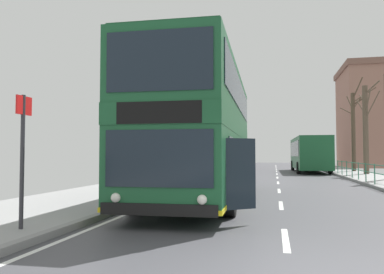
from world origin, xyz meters
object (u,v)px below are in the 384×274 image
Objects in this scene: background_bus_far_lane at (309,153)px; bus_stop_sign_near at (23,146)px; double_decker_bus_main at (202,133)px; bare_tree_far_02 at (354,128)px; bare_tree_far_00 at (366,127)px.

background_bus_far_lane is 30.03m from bus_stop_sign_near.
bare_tree_far_02 is at bearing 67.84° from double_decker_bus_main.
bare_tree_far_00 reaches higher than background_bus_far_lane.
double_decker_bus_main is 24.21m from bare_tree_far_02.
double_decker_bus_main is 1.02× the size of background_bus_far_lane.
double_decker_bus_main reaches higher than background_bus_far_lane.
bare_tree_far_02 is (9.11, 22.38, 1.54)m from double_decker_bus_main.
background_bus_far_lane is 4.21× the size of bus_stop_sign_near.
bare_tree_far_02 is at bearing 88.32° from bare_tree_far_00.
bare_tree_far_00 reaches higher than bus_stop_sign_near.
background_bus_far_lane is 1.63× the size of bare_tree_far_00.
bare_tree_far_00 is at bearing 64.39° from bus_stop_sign_near.
double_decker_bus_main is at bearing -103.43° from background_bus_far_lane.
bus_stop_sign_near is 26.15m from bare_tree_far_00.
bare_tree_far_02 reaches higher than background_bus_far_lane.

